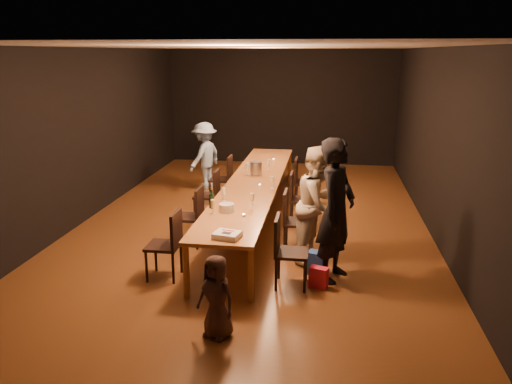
# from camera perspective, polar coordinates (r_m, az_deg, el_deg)

# --- Properties ---
(ground) EXTENTS (10.00, 10.00, 0.00)m
(ground) POSITION_cam_1_polar(r_m,az_deg,el_deg) (8.89, -0.26, -3.45)
(ground) COLOR #452311
(ground) RESTS_ON ground
(room_shell) EXTENTS (6.04, 10.04, 3.02)m
(room_shell) POSITION_cam_1_polar(r_m,az_deg,el_deg) (8.44, -0.28, 9.99)
(room_shell) COLOR black
(room_shell) RESTS_ON ground
(table) EXTENTS (0.90, 6.00, 0.75)m
(table) POSITION_cam_1_polar(r_m,az_deg,el_deg) (8.69, -0.27, 0.93)
(table) COLOR brown
(table) RESTS_ON ground
(chair_right_0) EXTENTS (0.42, 0.42, 0.93)m
(chair_right_0) POSITION_cam_1_polar(r_m,az_deg,el_deg) (6.41, 4.11, -6.85)
(chair_right_0) COLOR black
(chair_right_0) RESTS_ON ground
(chair_right_1) EXTENTS (0.42, 0.42, 0.93)m
(chair_right_1) POSITION_cam_1_polar(r_m,az_deg,el_deg) (7.53, 4.79, -3.37)
(chair_right_1) COLOR black
(chair_right_1) RESTS_ON ground
(chair_right_2) EXTENTS (0.42, 0.42, 0.93)m
(chair_right_2) POSITION_cam_1_polar(r_m,az_deg,el_deg) (8.67, 5.30, -0.80)
(chair_right_2) COLOR black
(chair_right_2) RESTS_ON ground
(chair_right_3) EXTENTS (0.42, 0.42, 0.93)m
(chair_right_3) POSITION_cam_1_polar(r_m,az_deg,el_deg) (9.83, 5.69, 1.17)
(chair_right_3) COLOR black
(chair_right_3) RESTS_ON ground
(chair_left_0) EXTENTS (0.42, 0.42, 0.93)m
(chair_left_0) POSITION_cam_1_polar(r_m,az_deg,el_deg) (6.73, -10.56, -5.95)
(chair_left_0) COLOR black
(chair_left_0) RESTS_ON ground
(chair_left_1) EXTENTS (0.42, 0.42, 0.93)m
(chair_left_1) POSITION_cam_1_polar(r_m,az_deg,el_deg) (7.81, -7.77, -2.76)
(chair_left_1) COLOR black
(chair_left_1) RESTS_ON ground
(chair_left_2) EXTENTS (0.42, 0.42, 0.93)m
(chair_left_2) POSITION_cam_1_polar(r_m,az_deg,el_deg) (8.91, -5.68, -0.35)
(chair_left_2) COLOR black
(chair_left_2) RESTS_ON ground
(chair_left_3) EXTENTS (0.42, 0.42, 0.93)m
(chair_left_3) POSITION_cam_1_polar(r_m,az_deg,el_deg) (10.04, -4.05, 1.53)
(chair_left_3) COLOR black
(chair_left_3) RESTS_ON ground
(woman_birthday) EXTENTS (0.68, 0.81, 1.89)m
(woman_birthday) POSITION_cam_1_polar(r_m,az_deg,el_deg) (6.53, 9.14, -2.09)
(woman_birthday) COLOR black
(woman_birthday) RESTS_ON ground
(woman_tan) EXTENTS (0.88, 0.98, 1.68)m
(woman_tan) POSITION_cam_1_polar(r_m,az_deg,el_deg) (7.10, 7.12, -1.45)
(woman_tan) COLOR beige
(woman_tan) RESTS_ON ground
(man_blue) EXTENTS (0.86, 1.08, 1.47)m
(man_blue) POSITION_cam_1_polar(r_m,az_deg,el_deg) (10.94, -5.89, 4.12)
(man_blue) COLOR #87AAD1
(man_blue) RESTS_ON ground
(child) EXTENTS (0.53, 0.45, 0.91)m
(child) POSITION_cam_1_polar(r_m,az_deg,el_deg) (5.34, -4.54, -11.83)
(child) COLOR #3D2822
(child) RESTS_ON ground
(gift_bag_red) EXTENTS (0.26, 0.19, 0.27)m
(gift_bag_red) POSITION_cam_1_polar(r_m,az_deg,el_deg) (6.53, 7.18, -9.65)
(gift_bag_red) COLOR red
(gift_bag_red) RESTS_ON ground
(gift_bag_blue) EXTENTS (0.29, 0.24, 0.32)m
(gift_bag_blue) POSITION_cam_1_polar(r_m,az_deg,el_deg) (6.88, 7.03, -8.06)
(gift_bag_blue) COLOR #284DAF
(gift_bag_blue) RESTS_ON ground
(birthday_cake) EXTENTS (0.35, 0.31, 0.07)m
(birthday_cake) POSITION_cam_1_polar(r_m,az_deg,el_deg) (6.06, -3.33, -4.93)
(birthday_cake) COLOR white
(birthday_cake) RESTS_ON table
(plate_stack) EXTENTS (0.26, 0.26, 0.12)m
(plate_stack) POSITION_cam_1_polar(r_m,az_deg,el_deg) (7.01, -3.37, -1.83)
(plate_stack) COLOR silver
(plate_stack) RESTS_ON table
(champagne_bottle) EXTENTS (0.08, 0.08, 0.31)m
(champagne_bottle) POSITION_cam_1_polar(r_m,az_deg,el_deg) (7.18, -5.08, -0.65)
(champagne_bottle) COLOR black
(champagne_bottle) RESTS_ON table
(ice_bucket) EXTENTS (0.23, 0.23, 0.24)m
(ice_bucket) POSITION_cam_1_polar(r_m,az_deg,el_deg) (9.13, -0.01, 2.75)
(ice_bucket) COLOR #B5B4BA
(ice_bucket) RESTS_ON table
(wineglass_0) EXTENTS (0.06, 0.06, 0.21)m
(wineglass_0) POSITION_cam_1_polar(r_m,az_deg,el_deg) (6.93, -4.95, -1.71)
(wineglass_0) COLOR beige
(wineglass_0) RESTS_ON table
(wineglass_1) EXTENTS (0.06, 0.06, 0.21)m
(wineglass_1) POSITION_cam_1_polar(r_m,az_deg,el_deg) (7.22, -0.45, -0.93)
(wineglass_1) COLOR beige
(wineglass_1) RESTS_ON table
(wineglass_2) EXTENTS (0.06, 0.06, 0.21)m
(wineglass_2) POSITION_cam_1_polar(r_m,az_deg,el_deg) (7.52, -3.69, -0.28)
(wineglass_2) COLOR silver
(wineglass_2) RESTS_ON table
(wineglass_3) EXTENTS (0.06, 0.06, 0.21)m
(wineglass_3) POSITION_cam_1_polar(r_m,az_deg,el_deg) (8.20, 1.88, 1.10)
(wineglass_3) COLOR beige
(wineglass_3) RESTS_ON table
(wineglass_4) EXTENTS (0.06, 0.06, 0.21)m
(wineglass_4) POSITION_cam_1_polar(r_m,az_deg,el_deg) (9.17, -1.01, 2.69)
(wineglass_4) COLOR silver
(wineglass_4) RESTS_ON table
(wineglass_5) EXTENTS (0.06, 0.06, 0.21)m
(wineglass_5) POSITION_cam_1_polar(r_m,az_deg,el_deg) (9.48, 1.46, 3.12)
(wineglass_5) COLOR silver
(wineglass_5) RESTS_ON table
(tealight_near) EXTENTS (0.05, 0.05, 0.03)m
(tealight_near) POSITION_cam_1_polar(r_m,az_deg,el_deg) (6.83, -1.42, -2.70)
(tealight_near) COLOR #B2B7B2
(tealight_near) RESTS_ON table
(tealight_mid) EXTENTS (0.05, 0.05, 0.03)m
(tealight_mid) POSITION_cam_1_polar(r_m,az_deg,el_deg) (8.34, 0.43, 0.75)
(tealight_mid) COLOR #B2B7B2
(tealight_mid) RESTS_ON table
(tealight_far) EXTENTS (0.05, 0.05, 0.03)m
(tealight_far) POSITION_cam_1_polar(r_m,az_deg,el_deg) (10.37, 2.01, 3.71)
(tealight_far) COLOR #B2B7B2
(tealight_far) RESTS_ON table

